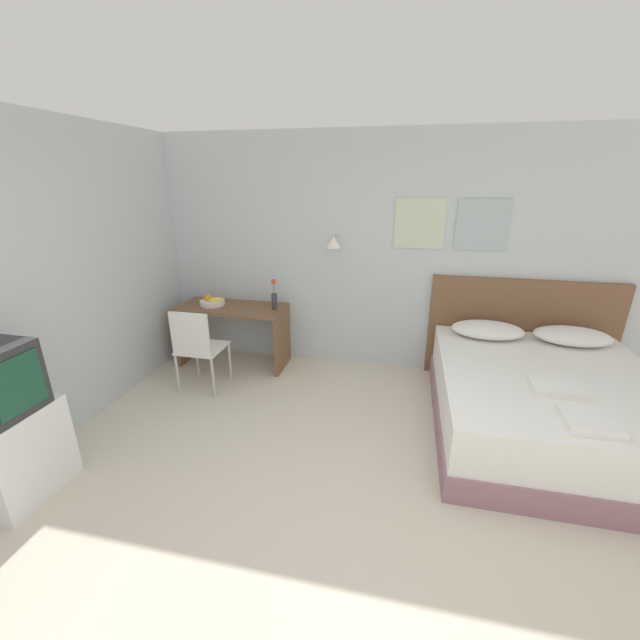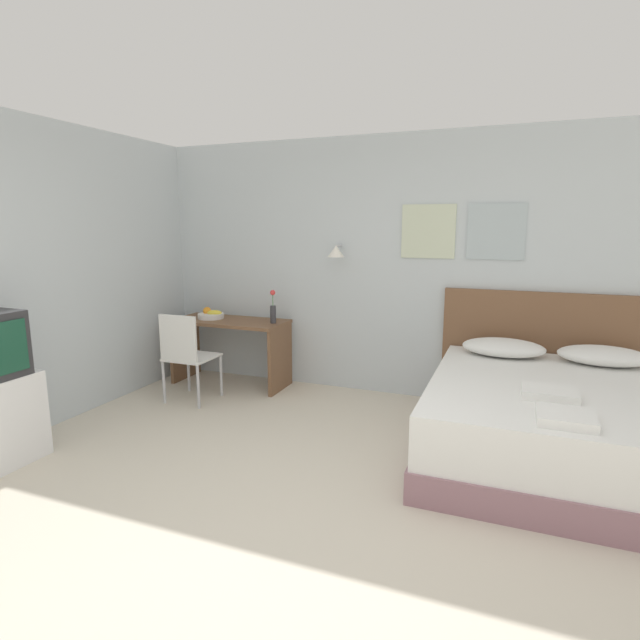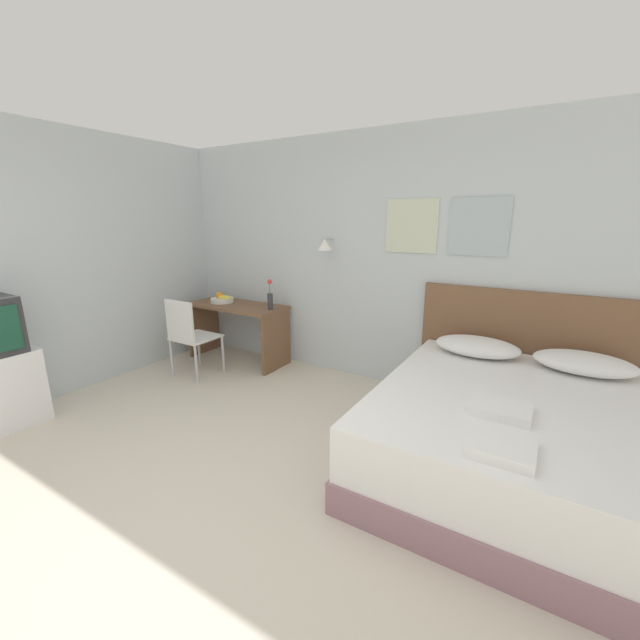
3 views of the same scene
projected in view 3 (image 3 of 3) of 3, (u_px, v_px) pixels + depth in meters
The scene contains 12 objects.
ground_plane at pixel (178, 542), 2.22m from camera, with size 24.00×24.00×0.00m, color beige.
wall_back at pixel (379, 261), 4.16m from camera, with size 5.95×0.31×2.65m.
bed at pixel (511, 436), 2.75m from camera, with size 1.82×2.05×0.59m.
headboard at pixel (528, 355), 3.55m from camera, with size 1.94×0.06×1.16m.
pillow_left at pixel (477, 346), 3.48m from camera, with size 0.72×0.43×0.16m.
pillow_right at pixel (584, 363), 3.08m from camera, with size 0.72×0.43×0.16m.
folded_towel_near_foot at pixel (500, 409), 2.44m from camera, with size 0.36×0.27×0.06m.
folded_towel_mid_bed at pixel (501, 447), 2.04m from camera, with size 0.33×0.31×0.06m.
desk at pixel (237, 321), 4.94m from camera, with size 1.27×0.56×0.73m.
desk_chair at pixel (188, 332), 4.40m from camera, with size 0.45×0.45×0.91m.
fruit_bowl at pixel (222, 299), 5.01m from camera, with size 0.29×0.29×0.12m.
flower_vase at pixel (270, 298), 4.59m from camera, with size 0.06×0.06×0.36m.
Camera 3 is at (1.63, -1.15, 1.78)m, focal length 22.00 mm.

